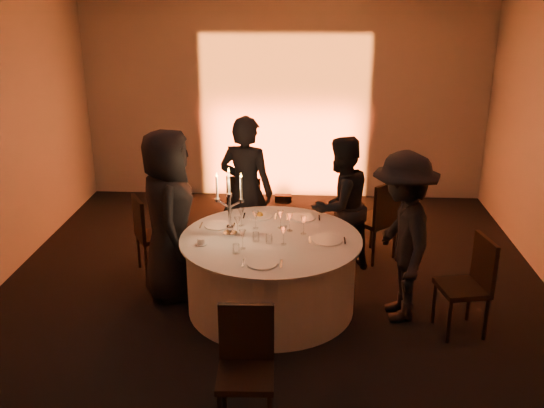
# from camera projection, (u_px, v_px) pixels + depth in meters

# --- Properties ---
(floor) EXTENTS (7.00, 7.00, 0.00)m
(floor) POSITION_uv_depth(u_px,v_px,m) (271.00, 306.00, 6.23)
(floor) COLOR black
(floor) RESTS_ON ground
(wall_back) EXTENTS (7.00, 0.00, 7.00)m
(wall_back) POSITION_uv_depth(u_px,v_px,m) (285.00, 100.00, 9.00)
(wall_back) COLOR #B2ACA5
(wall_back) RESTS_ON floor
(uplighter_fixture) EXTENTS (0.25, 0.12, 0.10)m
(uplighter_fixture) POSITION_uv_depth(u_px,v_px,m) (283.00, 198.00, 9.21)
(uplighter_fixture) COLOR black
(uplighter_fixture) RESTS_ON floor
(banquet_table) EXTENTS (1.80, 1.80, 0.77)m
(banquet_table) POSITION_uv_depth(u_px,v_px,m) (271.00, 273.00, 6.10)
(banquet_table) COLOR black
(banquet_table) RESTS_ON floor
(chair_left) EXTENTS (0.54, 0.54, 0.91)m
(chair_left) POSITION_uv_depth(u_px,v_px,m) (149.00, 231.00, 6.80)
(chair_left) COLOR black
(chair_left) RESTS_ON floor
(chair_back_left) EXTENTS (0.51, 0.51, 0.96)m
(chair_back_left) POSITION_uv_depth(u_px,v_px,m) (247.00, 207.00, 7.42)
(chair_back_left) COLOR black
(chair_back_left) RESTS_ON floor
(chair_back_right) EXTENTS (0.61, 0.61, 0.99)m
(chair_back_right) POSITION_uv_depth(u_px,v_px,m) (379.00, 216.00, 7.11)
(chair_back_right) COLOR black
(chair_back_right) RESTS_ON floor
(chair_right) EXTENTS (0.49, 0.49, 0.95)m
(chair_right) POSITION_uv_depth(u_px,v_px,m) (471.00, 280.00, 5.62)
(chair_right) COLOR black
(chair_right) RESTS_ON floor
(chair_front) EXTENTS (0.43, 0.43, 0.94)m
(chair_front) POSITION_uv_depth(u_px,v_px,m) (246.00, 361.00, 4.43)
(chair_front) COLOR black
(chair_front) RESTS_ON floor
(guest_left) EXTENTS (0.74, 0.98, 1.80)m
(guest_left) POSITION_uv_depth(u_px,v_px,m) (169.00, 215.00, 6.19)
(guest_left) COLOR black
(guest_left) RESTS_ON floor
(guest_back_left) EXTENTS (0.74, 0.60, 1.76)m
(guest_back_left) POSITION_uv_depth(u_px,v_px,m) (246.00, 191.00, 6.95)
(guest_back_left) COLOR black
(guest_back_left) RESTS_ON floor
(guest_back_right) EXTENTS (0.98, 0.95, 1.59)m
(guest_back_right) POSITION_uv_depth(u_px,v_px,m) (340.00, 206.00, 6.75)
(guest_back_right) COLOR black
(guest_back_right) RESTS_ON floor
(guest_right) EXTENTS (0.70, 1.13, 1.69)m
(guest_right) POSITION_uv_depth(u_px,v_px,m) (402.00, 237.00, 5.79)
(guest_right) COLOR black
(guest_right) RESTS_ON floor
(plate_left) EXTENTS (0.36, 0.27, 0.01)m
(plate_left) POSITION_uv_depth(u_px,v_px,m) (217.00, 225.00, 6.25)
(plate_left) COLOR white
(plate_left) RESTS_ON banquet_table
(plate_back_left) EXTENTS (0.36, 0.28, 0.08)m
(plate_back_left) POSITION_uv_depth(u_px,v_px,m) (260.00, 215.00, 6.50)
(plate_back_left) COLOR white
(plate_back_left) RESTS_ON banquet_table
(plate_back_right) EXTENTS (0.35, 0.26, 0.01)m
(plate_back_right) POSITION_uv_depth(u_px,v_px,m) (303.00, 217.00, 6.46)
(plate_back_right) COLOR white
(plate_back_right) RESTS_ON banquet_table
(plate_right) EXTENTS (0.36, 0.30, 0.01)m
(plate_right) POSITION_uv_depth(u_px,v_px,m) (327.00, 240.00, 5.89)
(plate_right) COLOR white
(plate_right) RESTS_ON banquet_table
(plate_front) EXTENTS (0.36, 0.28, 0.01)m
(plate_front) POSITION_uv_depth(u_px,v_px,m) (262.00, 263.00, 5.41)
(plate_front) COLOR white
(plate_front) RESTS_ON banquet_table
(coffee_cup) EXTENTS (0.11, 0.11, 0.07)m
(coffee_cup) POSITION_uv_depth(u_px,v_px,m) (201.00, 242.00, 5.80)
(coffee_cup) COLOR white
(coffee_cup) RESTS_ON banquet_table
(candelabra) EXTENTS (0.29, 0.14, 0.70)m
(candelabra) POSITION_uv_depth(u_px,v_px,m) (230.00, 212.00, 5.96)
(candelabra) COLOR silver
(candelabra) RESTS_ON banquet_table
(wine_glass_a) EXTENTS (0.07, 0.07, 0.19)m
(wine_glass_a) POSITION_uv_depth(u_px,v_px,m) (242.00, 235.00, 5.67)
(wine_glass_a) COLOR white
(wine_glass_a) RESTS_ON banquet_table
(wine_glass_b) EXTENTS (0.07, 0.07, 0.19)m
(wine_glass_b) POSITION_uv_depth(u_px,v_px,m) (281.00, 215.00, 6.15)
(wine_glass_b) COLOR white
(wine_glass_b) RESTS_ON banquet_table
(wine_glass_c) EXTENTS (0.07, 0.07, 0.19)m
(wine_glass_c) POSITION_uv_depth(u_px,v_px,m) (290.00, 218.00, 6.08)
(wine_glass_c) COLOR white
(wine_glass_c) RESTS_ON banquet_table
(wine_glass_d) EXTENTS (0.07, 0.07, 0.19)m
(wine_glass_d) POSITION_uv_depth(u_px,v_px,m) (256.00, 216.00, 6.14)
(wine_glass_d) COLOR white
(wine_glass_d) RESTS_ON banquet_table
(wine_glass_e) EXTENTS (0.07, 0.07, 0.19)m
(wine_glass_e) POSITION_uv_depth(u_px,v_px,m) (237.00, 222.00, 5.98)
(wine_glass_e) COLOR white
(wine_glass_e) RESTS_ON banquet_table
(wine_glass_f) EXTENTS (0.07, 0.07, 0.19)m
(wine_glass_f) POSITION_uv_depth(u_px,v_px,m) (304.00, 221.00, 6.00)
(wine_glass_f) COLOR white
(wine_glass_f) RESTS_ON banquet_table
(wine_glass_g) EXTENTS (0.07, 0.07, 0.19)m
(wine_glass_g) POSITION_uv_depth(u_px,v_px,m) (230.00, 213.00, 6.21)
(wine_glass_g) COLOR white
(wine_glass_g) RESTS_ON banquet_table
(wine_glass_h) EXTENTS (0.07, 0.07, 0.19)m
(wine_glass_h) POSITION_uv_depth(u_px,v_px,m) (283.00, 231.00, 5.76)
(wine_glass_h) COLOR white
(wine_glass_h) RESTS_ON banquet_table
(wine_glass_i) EXTENTS (0.07, 0.07, 0.19)m
(wine_glass_i) POSITION_uv_depth(u_px,v_px,m) (241.00, 213.00, 6.21)
(wine_glass_i) COLOR white
(wine_glass_i) RESTS_ON banquet_table
(tumbler_a) EXTENTS (0.07, 0.07, 0.09)m
(tumbler_a) POSITION_uv_depth(u_px,v_px,m) (236.00, 249.00, 5.61)
(tumbler_a) COLOR white
(tumbler_a) RESTS_ON banquet_table
(tumbler_b) EXTENTS (0.07, 0.07, 0.09)m
(tumbler_b) POSITION_uv_depth(u_px,v_px,m) (256.00, 237.00, 5.87)
(tumbler_b) COLOR white
(tumbler_b) RESTS_ON banquet_table
(tumbler_c) EXTENTS (0.07, 0.07, 0.09)m
(tumbler_c) POSITION_uv_depth(u_px,v_px,m) (269.00, 239.00, 5.83)
(tumbler_c) COLOR white
(tumbler_c) RESTS_ON banquet_table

